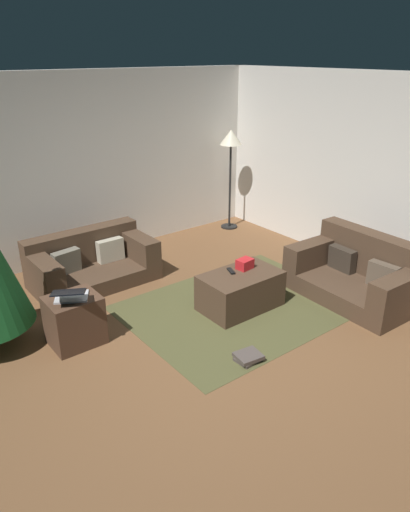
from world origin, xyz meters
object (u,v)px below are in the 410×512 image
Objects in this scene: ottoman at (240,291)px; book_stack at (248,357)px; tv_remote at (231,271)px; couch_left at (90,263)px; corner_lamp at (231,145)px; couch_right at (359,274)px; gift_box at (245,264)px; laptop at (70,295)px; side_table at (75,320)px.

ottoman is 3.37× the size of book_stack.
tv_remote is 1.21m from book_stack.
couch_left reaches higher than book_stack.
tv_remote is at bearing -130.21° from corner_lamp.
couch_right is 1.62m from tv_remote.
ottoman is at bearing 52.78° from book_stack.
ottoman is at bearing 65.88° from couch_right.
gift_box is 2.05m from laptop.
side_table is 1.82m from book_stack.
book_stack is at bearing 98.95° from couch_left.
book_stack is at bearing -127.69° from corner_lamp.
couch_left is 2.07m from gift_box.
tv_remote is at bearing -10.27° from laptop.
ottoman is at bearing -127.87° from corner_lamp.
ottoman is 1.09m from book_stack.
laptop is at bearing 58.08° from couch_left.
couch_right is (2.44, -2.41, 0.03)m from couch_left.
gift_box is at bearing 50.14° from book_stack.
laptop reaches higher than book_stack.
tv_remote is at bearing -11.96° from side_table.
side_table is 1.90× the size of book_stack.
couch_left is 3.10× the size of laptop.
side_table reaches higher than tv_remote.
couch_right is 2.92× the size of side_table.
couch_right is 5.57× the size of book_stack.
laptop is 1.82× the size of book_stack.
couch_right is at bearing -19.88° from side_table.
ottoman is at bearing 121.25° from couch_left.
corner_lamp reaches higher than side_table.
tv_remote reaches higher than book_stack.
tv_remote is 0.32× the size of laptop.
couch_right reaches higher than ottoman.
laptop is at bearing 73.08° from couch_right.
book_stack is at bearing -101.86° from tv_remote.
corner_lamp is at bearing 53.31° from gift_box.
corner_lamp is at bearing -170.93° from couch_left.
ottoman is 3.05m from corner_lamp.
couch_left is 1.01× the size of couch_right.
gift_box is 0.37× the size of laptop.
couch_left is 1.47m from side_table.
gift_box is at bearing 125.70° from couch_left.
corner_lamp is at bearing 52.13° from ottoman.
tv_remote is 0.10× the size of corner_lamp.
book_stack is at bearing -46.56° from laptop.
laptop is (-0.80, -1.30, 0.33)m from couch_left.
couch_right is 0.93× the size of corner_lamp.
tv_remote is (1.03, -1.64, 0.19)m from couch_left.
tv_remote is 1.85m from side_table.
couch_right is 1.45m from gift_box.
ottoman is 1.85× the size of laptop.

